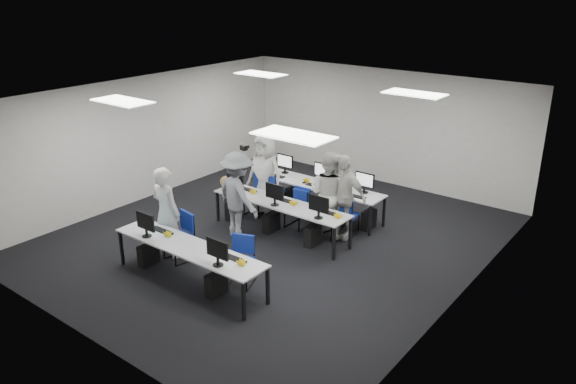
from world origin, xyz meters
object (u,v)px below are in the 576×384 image
Objects in this scene: desk_front at (189,249)px; chair_2 at (257,202)px; chair_0 at (180,245)px; student_2 at (265,174)px; chair_5 at (272,199)px; chair_6 at (304,211)px; desk_mid at (280,205)px; photographer at (238,195)px; student_0 at (166,212)px; chair_7 at (347,222)px; chair_4 at (334,222)px; student_1 at (329,194)px; chair_3 at (298,215)px; student_3 at (342,196)px; chair_1 at (240,270)px.

chair_2 reaches higher than desk_front.
student_2 reaches higher than chair_0.
chair_6 is (0.97, -0.05, -0.04)m from chair_5.
student_2 is at bearing 143.95° from desk_mid.
chair_0 is 0.51× the size of photographer.
student_0 is at bearing -94.18° from chair_2.
chair_4 is at bearing -137.47° from chair_7.
student_0 reaches higher than chair_2.
chair_0 is at bearing -131.53° from chair_7.
student_1 reaches higher than chair_4.
chair_5 is at bearing 160.11° from chair_3.
chair_2 is 2.25m from chair_7.
chair_2 is 0.52× the size of student_3.
student_2 reaches higher than chair_5.
student_2 is (-1.08, 0.19, 0.66)m from chair_3.
desk_front is 3.18m from chair_3.
student_1 is 1.02× the size of student_3.
desk_mid is 0.95m from chair_6.
desk_front is 3.70× the size of chair_3.
student_3 is at bearing 65.80° from chair_0.
chair_6 is at bearing -10.23° from chair_5.
chair_7 is (0.38, 2.95, -0.02)m from chair_1.
chair_6 is at bearing -173.49° from chair_4.
chair_7 is at bearing 4.18° from chair_2.
chair_2 is at bearing -121.09° from student_2.
chair_1 is at bearing 10.32° from chair_0.
chair_1 is 1.97m from student_0.
student_1 is (-0.15, -0.02, 0.62)m from chair_4.
chair_3 is at bearing 83.53° from chair_1.
photographer is at bearing 107.81° from desk_front.
photographer is (-1.43, -1.24, 0.01)m from student_1.
chair_3 is at bearing -26.06° from chair_5.
chair_2 is at bearing -53.94° from photographer.
student_0 reaches higher than chair_0.
desk_front is 3.82× the size of chair_7.
chair_4 and chair_5 have the same top height.
student_0 is (-2.07, -2.76, 0.62)m from chair_4.
chair_4 reaches higher than chair_1.
chair_5 is 0.50× the size of photographer.
student_1 reaches higher than desk_mid.
chair_3 is 0.46× the size of student_2.
desk_front is 3.64m from chair_5.
chair_3 is 0.47× the size of student_0.
desk_mid is 3.40× the size of chair_0.
desk_mid is 1.74× the size of student_1.
chair_2 is 2.01m from student_1.
chair_2 is 0.50× the size of student_2.
desk_mid is 0.69m from chair_3.
desk_mid is 1.73× the size of photographer.
student_0 is at bearing 53.24° from student_1.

